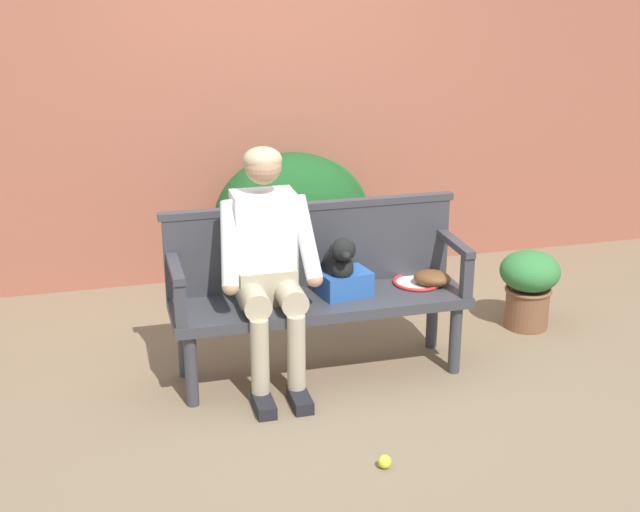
# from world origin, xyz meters

# --- Properties ---
(ground_plane) EXTENTS (40.00, 40.00, 0.00)m
(ground_plane) POSITION_xyz_m (0.00, 0.00, 0.00)
(ground_plane) COLOR #7A664C
(brick_garden_fence) EXTENTS (8.00, 0.30, 2.71)m
(brick_garden_fence) POSITION_xyz_m (0.00, 1.84, 1.35)
(brick_garden_fence) COLOR #9E5642
(brick_garden_fence) RESTS_ON ground
(hedge_bush_mid_left) EXTENTS (1.12, 0.84, 0.98)m
(hedge_bush_mid_left) POSITION_xyz_m (0.17, 1.43, 0.49)
(hedge_bush_mid_left) COLOR #194C1E
(hedge_bush_mid_left) RESTS_ON ground
(hedge_bush_mid_right) EXTENTS (0.90, 0.71, 0.93)m
(hedge_bush_mid_right) POSITION_xyz_m (0.30, 1.48, 0.47)
(hedge_bush_mid_right) COLOR #1E5B23
(hedge_bush_mid_right) RESTS_ON ground
(garden_bench) EXTENTS (1.68, 0.48, 0.48)m
(garden_bench) POSITION_xyz_m (0.00, 0.00, 0.41)
(garden_bench) COLOR #38383D
(garden_bench) RESTS_ON ground
(bench_backrest) EXTENTS (1.72, 0.06, 0.50)m
(bench_backrest) POSITION_xyz_m (0.00, 0.21, 0.73)
(bench_backrest) COLOR #38383D
(bench_backrest) RESTS_ON garden_bench
(bench_armrest_left_end) EXTENTS (0.06, 0.48, 0.28)m
(bench_armrest_left_end) POSITION_xyz_m (-0.80, -0.09, 0.68)
(bench_armrest_left_end) COLOR #38383D
(bench_armrest_left_end) RESTS_ON garden_bench
(bench_armrest_right_end) EXTENTS (0.06, 0.48, 0.28)m
(bench_armrest_right_end) POSITION_xyz_m (0.80, -0.09, 0.68)
(bench_armrest_right_end) COLOR #38383D
(bench_armrest_right_end) RESTS_ON garden_bench
(person_seated) EXTENTS (0.56, 0.64, 1.35)m
(person_seated) POSITION_xyz_m (-0.30, -0.01, 0.75)
(person_seated) COLOR black
(person_seated) RESTS_ON ground
(dog_on_bench) EXTENTS (0.18, 0.37, 0.37)m
(dog_on_bench) POSITION_xyz_m (0.12, 0.02, 0.66)
(dog_on_bench) COLOR black
(dog_on_bench) RESTS_ON garden_bench
(tennis_racket) EXTENTS (0.39, 0.57, 0.03)m
(tennis_racket) POSITION_xyz_m (0.62, 0.09, 0.49)
(tennis_racket) COLOR red
(tennis_racket) RESTS_ON garden_bench
(baseball_glove) EXTENTS (0.28, 0.27, 0.09)m
(baseball_glove) POSITION_xyz_m (0.68, 0.02, 0.52)
(baseball_glove) COLOR brown
(baseball_glove) RESTS_ON garden_bench
(sports_bag) EXTENTS (0.31, 0.25, 0.14)m
(sports_bag) POSITION_xyz_m (0.15, 0.01, 0.55)
(sports_bag) COLOR #2856A3
(sports_bag) RESTS_ON garden_bench
(tennis_ball) EXTENTS (0.07, 0.07, 0.07)m
(tennis_ball) POSITION_xyz_m (0.05, -1.02, 0.03)
(tennis_ball) COLOR #CCDB33
(tennis_ball) RESTS_ON ground
(potted_plant) EXTENTS (0.39, 0.39, 0.52)m
(potted_plant) POSITION_xyz_m (1.47, 0.30, 0.30)
(potted_plant) COLOR brown
(potted_plant) RESTS_ON ground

